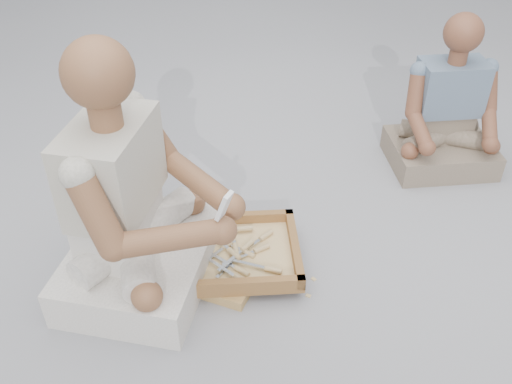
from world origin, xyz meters
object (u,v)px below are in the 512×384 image
(craftsman, at_px, (133,211))
(companion, at_px, (446,118))
(tool_tray, at_px, (233,253))
(carved_panel, at_px, (190,249))

(craftsman, relative_size, companion, 1.29)
(tool_tray, bearing_deg, carved_panel, 175.17)
(tool_tray, height_order, craftsman, craftsman)
(craftsman, bearing_deg, tool_tray, 111.84)
(tool_tray, relative_size, craftsman, 0.65)
(craftsman, height_order, companion, craftsman)
(carved_panel, height_order, tool_tray, tool_tray)
(companion, bearing_deg, tool_tray, 30.32)
(tool_tray, distance_m, companion, 1.32)
(tool_tray, relative_size, companion, 0.84)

